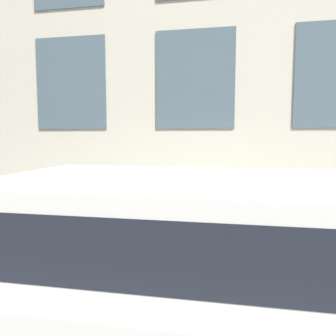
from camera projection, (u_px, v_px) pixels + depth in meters
The scene contains 5 objects.
ground_plane at pixel (167, 293), 4.07m from camera, with size 80.00×80.00×0.00m, color #514F4C.
sidewalk at pixel (184, 247), 5.53m from camera, with size 3.01×60.00×0.17m.
fire_hydrant at pixel (144, 232), 4.55m from camera, with size 0.34×0.45×0.87m.
person at pixel (190, 204), 4.95m from camera, with size 0.30×0.20×1.26m.
parked_truck_white_near at pixel (188, 261), 2.62m from camera, with size 2.02×5.06×1.63m.
Camera 1 is at (-3.83, -0.76, 1.94)m, focal length 35.00 mm.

